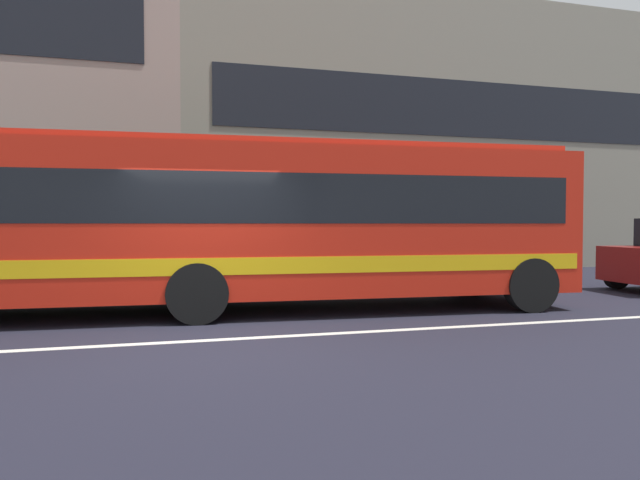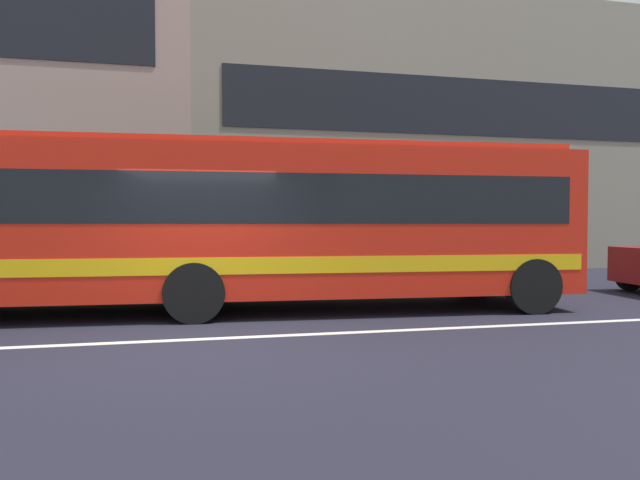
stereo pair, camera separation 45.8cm
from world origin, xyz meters
name	(u,v)px [view 1 (the left image)]	position (x,y,z in m)	size (l,w,h in m)	color
ground_plane	(206,341)	(0.00, 0.00, 0.00)	(160.00, 160.00, 0.00)	#1F1F2D
lane_centre_line	(206,340)	(0.00, 0.00, 0.00)	(60.00, 0.16, 0.01)	silver
hedge_row_far	(23,270)	(-3.88, 6.19, 0.55)	(13.02, 1.10, 1.10)	#1F4726
apartment_block_right	(461,149)	(11.50, 13.48, 4.86)	(23.57, 8.35, 9.71)	gray
transit_bus	(242,219)	(0.77, 2.42, 1.71)	(12.55, 3.27, 3.09)	red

